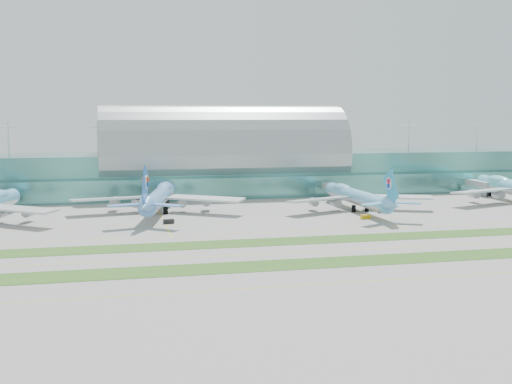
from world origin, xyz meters
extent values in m
plane|color=gray|center=(0.00, 0.00, 0.00)|extent=(700.00, 700.00, 0.00)
cube|color=#3D7A75|center=(0.00, 130.00, 10.00)|extent=(340.00, 42.00, 20.00)
cube|color=#3D7A75|center=(0.00, 106.00, 5.00)|extent=(340.00, 8.00, 10.00)
ellipsoid|color=#9EA5A8|center=(0.00, 130.00, 20.00)|extent=(340.00, 46.20, 16.17)
cylinder|color=white|center=(0.00, 130.00, 28.00)|extent=(0.80, 0.80, 16.00)
cube|color=#B2B7B7|center=(-31.00, 95.00, 5.50)|extent=(3.50, 22.00, 3.00)
cylinder|color=black|center=(-31.00, 85.00, 2.00)|extent=(1.00, 1.00, 4.00)
cube|color=#B2B7B7|center=(44.00, 95.00, 5.50)|extent=(3.50, 22.00, 3.00)
cylinder|color=black|center=(44.00, 85.00, 2.00)|extent=(1.00, 1.00, 4.00)
cube|color=#B2B7B7|center=(119.00, 95.00, 5.50)|extent=(3.50, 22.00, 3.00)
cylinder|color=black|center=(119.00, 85.00, 2.00)|extent=(1.00, 1.00, 4.00)
cube|color=#2D591E|center=(0.00, -28.00, 0.04)|extent=(420.00, 12.00, 0.08)
cube|color=#2D591E|center=(0.00, 2.00, 0.04)|extent=(420.00, 12.00, 0.08)
cube|color=yellow|center=(0.00, -48.00, 0.01)|extent=(420.00, 0.35, 0.01)
cube|color=yellow|center=(0.00, -14.00, 0.01)|extent=(420.00, 0.35, 0.01)
cube|color=yellow|center=(0.00, 18.00, 0.01)|extent=(420.00, 0.35, 0.01)
cube|color=yellow|center=(0.00, 40.00, 0.01)|extent=(420.00, 0.35, 0.01)
cone|color=#65B0DF|center=(-92.38, 89.95, 6.06)|extent=(7.35, 6.57, 6.16)
cube|color=silver|center=(-85.76, 51.08, 5.66)|extent=(27.78, 24.65, 1.21)
cylinder|color=gray|center=(-88.44, 57.53, 3.57)|extent=(4.85, 6.22, 3.38)
cylinder|color=black|center=(-95.28, 80.62, 1.49)|extent=(1.79, 1.79, 2.98)
cylinder|color=#669DE0|center=(-36.01, 69.90, 6.28)|extent=(19.32, 63.79, 6.38)
ellipsoid|color=#669DE0|center=(-32.35, 87.40, 8.04)|extent=(9.91, 20.24, 4.55)
cone|color=#669DE0|center=(-28.96, 103.56, 6.28)|extent=(7.30, 6.35, 6.38)
cone|color=#669DE0|center=(-43.38, 34.63, 7.52)|extent=(7.83, 10.31, 6.06)
cube|color=silver|center=(-54.57, 71.68, 5.87)|extent=(31.77, 13.09, 1.26)
cylinder|color=gray|center=(-48.89, 76.18, 3.71)|extent=(4.59, 6.26, 3.50)
cube|color=silver|center=(-18.29, 64.09, 5.87)|extent=(29.98, 23.63, 1.26)
cylinder|color=gray|center=(-21.68, 70.48, 3.71)|extent=(4.59, 6.26, 3.50)
cube|color=blue|center=(-42.96, 36.64, 14.00)|extent=(3.38, 13.37, 14.84)
cylinder|color=white|center=(-42.75, 37.65, 15.55)|extent=(1.92, 5.03, 4.94)
cylinder|color=black|center=(-31.04, 93.65, 1.54)|extent=(1.85, 1.85, 3.09)
cylinder|color=black|center=(-39.87, 66.50, 1.54)|extent=(1.85, 1.85, 3.09)
cylinder|color=black|center=(-33.83, 65.24, 1.54)|extent=(1.85, 1.85, 3.09)
cylinder|color=#69B8E8|center=(42.43, 57.73, 5.69)|extent=(6.74, 57.95, 5.79)
ellipsoid|color=#69B8E8|center=(42.16, 73.93, 7.28)|extent=(5.79, 17.68, 4.12)
cone|color=#69B8E8|center=(41.91, 88.90, 5.69)|extent=(5.86, 4.76, 5.79)
cone|color=#69B8E8|center=(42.97, 25.07, 6.81)|extent=(5.63, 8.49, 5.50)
cube|color=#BABFC1|center=(25.66, 55.59, 5.32)|extent=(28.52, 17.39, 1.14)
cylinder|color=gray|center=(29.78, 60.69, 3.36)|extent=(3.26, 5.18, 3.17)
cube|color=#BABFC1|center=(59.25, 56.14, 5.32)|extent=(28.65, 16.62, 1.14)
cylinder|color=gray|center=(54.97, 61.11, 3.36)|extent=(3.26, 5.18, 3.17)
cube|color=#30A3D9|center=(42.94, 26.94, 12.69)|extent=(0.76, 12.27, 13.45)
cylinder|color=silver|center=(42.92, 27.87, 14.09)|extent=(0.91, 4.49, 4.48)
cylinder|color=black|center=(42.06, 79.71, 1.40)|extent=(1.68, 1.68, 2.80)
cylinder|color=black|center=(39.69, 53.95, 1.40)|extent=(1.68, 1.68, 2.80)
cylinder|color=black|center=(45.29, 54.04, 1.40)|extent=(1.68, 1.68, 2.80)
ellipsoid|color=#68D2E6|center=(122.03, 81.11, 8.22)|extent=(7.39, 20.20, 4.65)
cone|color=#68D2E6|center=(123.05, 97.98, 6.43)|extent=(6.84, 5.65, 6.53)
cube|color=silver|center=(101.86, 61.89, 6.01)|extent=(32.49, 17.57, 1.29)
cylinder|color=#919399|center=(106.94, 67.28, 3.79)|extent=(3.93, 6.00, 3.58)
cylinder|color=black|center=(122.42, 87.63, 1.58)|extent=(1.90, 1.90, 3.16)
cube|color=black|center=(-34.42, 42.79, 0.65)|extent=(3.77, 2.60, 1.31)
cube|color=black|center=(-34.71, 42.85, 0.80)|extent=(3.87, 2.50, 1.59)
cube|color=#C1970B|center=(37.78, 36.99, 0.78)|extent=(3.62, 2.01, 1.56)
cube|color=black|center=(50.00, 49.71, 0.70)|extent=(3.35, 1.68, 1.40)
camera|label=1|loc=(-54.18, -183.68, 38.00)|focal=45.00mm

